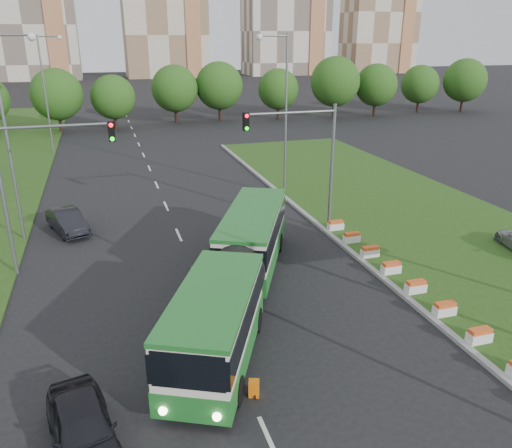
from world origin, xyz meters
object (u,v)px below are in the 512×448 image
object	(u,v)px
shopping_trolley	(254,388)
pedestrian	(211,390)
traffic_mast_left	(35,173)
articulated_bus	(231,270)
traffic_mast_median	(308,150)
car_left_far	(67,221)
car_left_near	(83,428)

from	to	relation	value
shopping_trolley	pedestrian	bearing A→B (deg)	-145.72
traffic_mast_left	articulated_bus	bearing A→B (deg)	-36.80
articulated_bus	shopping_trolley	distance (m)	6.75
traffic_mast_median	articulated_bus	world-z (taller)	traffic_mast_median
articulated_bus	shopping_trolley	xyz separation A→B (m)	(-0.91, -6.54, -1.38)
traffic_mast_median	car_left_far	xyz separation A→B (m)	(-14.44, 4.63, -4.62)
traffic_mast_median	car_left_near	bearing A→B (deg)	-132.04
car_left_near	pedestrian	distance (m)	4.00
shopping_trolley	traffic_mast_left	bearing A→B (deg)	140.35
traffic_mast_left	shopping_trolley	size ratio (longest dim) A/B	12.93
traffic_mast_median	traffic_mast_left	distance (m)	15.19
traffic_mast_left	articulated_bus	distance (m)	11.15
traffic_mast_median	articulated_bus	distance (m)	10.59
traffic_mast_left	car_left_far	size ratio (longest dim) A/B	1.80
car_left_far	shopping_trolley	size ratio (longest dim) A/B	7.20
traffic_mast_left	car_left_near	distance (m)	14.51
car_left_near	car_left_far	bearing A→B (deg)	82.62
car_left_near	pedestrian	size ratio (longest dim) A/B	2.41
traffic_mast_left	pedestrian	xyz separation A→B (m)	(5.95, -13.25, -4.42)
car_left_near	pedestrian	xyz separation A→B (m)	(3.98, 0.38, 0.17)
pedestrian	shopping_trolley	size ratio (longest dim) A/B	3.01
traffic_mast_left	pedestrian	distance (m)	15.18
traffic_mast_left	car_left_far	world-z (taller)	traffic_mast_left
car_left_near	pedestrian	world-z (taller)	pedestrian
traffic_mast_left	car_left_near	xyz separation A→B (m)	(1.97, -13.63, -4.59)
articulated_bus	car_left_near	size ratio (longest dim) A/B	3.74
traffic_mast_median	car_left_far	distance (m)	15.85
car_left_far	shopping_trolley	world-z (taller)	car_left_far
traffic_mast_left	pedestrian	bearing A→B (deg)	-65.82
articulated_bus	traffic_mast_median	bearing A→B (deg)	73.16
traffic_mast_median	shopping_trolley	bearing A→B (deg)	-118.87
traffic_mast_median	pedestrian	bearing A→B (deg)	-122.87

